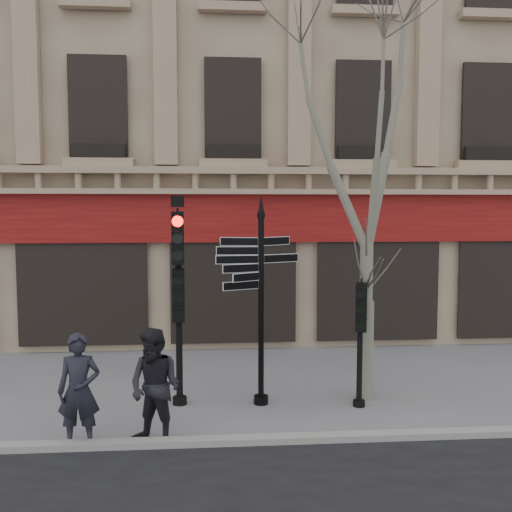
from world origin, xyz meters
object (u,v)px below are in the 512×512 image
Objects in this scene: plane_tree at (369,127)px; traffic_signal_secondary at (360,321)px; pedestrian_a at (79,391)px; traffic_signal_main at (178,274)px; pedestrian_b at (155,387)px; fingerpost at (261,264)px.

traffic_signal_secondary is at bearing -117.88° from plane_tree.
pedestrian_a is (-4.99, -1.51, -0.77)m from traffic_signal_secondary.
traffic_signal_main reaches higher than pedestrian_b.
fingerpost is at bearing -174.10° from traffic_signal_secondary.
pedestrian_b is at bearing -1.25° from pedestrian_a.
fingerpost is 2.23× the size of pedestrian_a.
traffic_signal_main reaches higher than pedestrian_a.
traffic_signal_main is at bearing -179.55° from plane_tree.
traffic_signal_main is 2.14× the size of pedestrian_b.
pedestrian_a is (-3.10, -1.81, -1.85)m from fingerpost.
fingerpost is 0.53× the size of plane_tree.
fingerpost is 1.01× the size of traffic_signal_main.
plane_tree is (2.12, 0.13, 2.67)m from fingerpost.
traffic_signal_main reaches higher than traffic_signal_secondary.
traffic_signal_main is 4.70m from plane_tree.
fingerpost is at bearing -6.70° from traffic_signal_main.
pedestrian_a is at bearing -151.16° from pedestrian_b.
fingerpost is 3.19m from pedestrian_b.
traffic_signal_secondary is at bearing -20.91° from fingerpost.
plane_tree is 4.18× the size of pedestrian_a.
traffic_signal_main is 2.20× the size of pedestrian_a.
traffic_signal_secondary is 4.14m from pedestrian_b.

